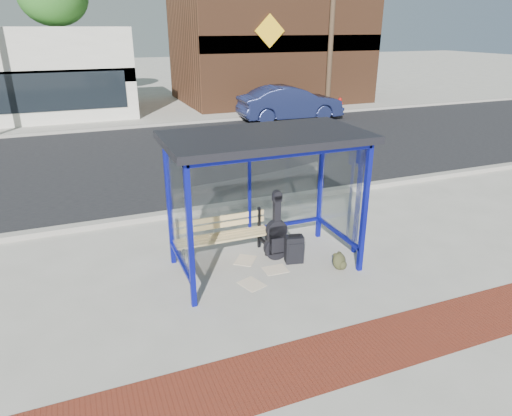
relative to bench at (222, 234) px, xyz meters
name	(u,v)px	position (x,y,z in m)	size (l,w,h in m)	color
ground	(265,266)	(0.60, -0.61, -0.47)	(120.00, 120.00, 0.00)	#B2ADA0
brick_paver_strip	(341,356)	(0.60, -3.21, -0.47)	(60.00, 1.00, 0.01)	maroon
curb_near	(217,208)	(0.60, 2.29, -0.41)	(60.00, 0.25, 0.12)	gray
street_asphalt	(172,156)	(0.60, 7.39, -0.47)	(60.00, 10.00, 0.00)	black
curb_far	(146,126)	(0.60, 12.49, -0.41)	(60.00, 0.25, 0.12)	gray
far_sidewalk	(140,119)	(0.60, 14.39, -0.47)	(60.00, 4.00, 0.01)	#B2ADA0
bus_shelter	(264,153)	(0.60, -0.54, 1.60)	(3.30, 1.80, 2.42)	#0E149E
storefront_brown	(269,42)	(8.60, 17.88, 2.73)	(10.00, 7.08, 6.40)	#59331E
tree_right	(312,2)	(13.10, 21.39, 4.98)	(3.60, 3.60, 7.03)	#4C3826
utility_pole_east	(332,24)	(9.60, 12.79, 3.63)	(1.60, 0.24, 8.00)	#4C3826
bench	(222,234)	(0.00, 0.00, 0.00)	(1.77, 0.43, 0.84)	black
guitar_bag	(276,236)	(0.90, -0.43, -0.01)	(0.47, 0.15, 1.26)	black
suitcase	(294,249)	(1.15, -0.68, -0.21)	(0.36, 0.27, 0.56)	black
backpack	(340,262)	(1.79, -1.22, -0.32)	(0.31, 0.29, 0.32)	#2D2E19
sign_post	(360,187)	(2.41, -0.73, 0.84)	(0.14, 0.28, 2.34)	#0E159A
newspaper_a	(245,260)	(0.35, -0.28, -0.47)	(0.42, 0.33, 0.01)	white
newspaper_b	(252,284)	(0.15, -1.11, -0.47)	(0.41, 0.33, 0.01)	white
newspaper_c	(276,270)	(0.72, -0.81, -0.47)	(0.41, 0.32, 0.01)	white
parked_car	(290,103)	(6.95, 11.57, 0.30)	(1.64, 4.70, 1.55)	#1A214A
fire_hydrant	(340,104)	(10.42, 12.93, -0.12)	(0.29, 0.19, 0.66)	#B3100C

